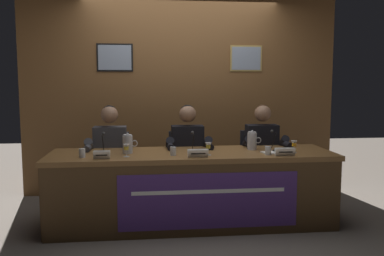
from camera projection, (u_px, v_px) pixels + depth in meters
The scene contains 24 objects.
ground_plane at pixel (192, 223), 4.32m from camera, with size 12.00×12.00×0.00m, color #70665B.
wall_back_panelled at pixel (181, 94), 5.45m from camera, with size 4.10×0.14×2.60m.
conference_table at pixel (194, 178), 4.15m from camera, with size 2.90×0.81×0.75m.
chair_left at pixel (112, 173), 4.76m from camera, with size 0.44×0.45×0.89m.
panelist_left at pixel (110, 152), 4.53m from camera, with size 0.51×0.48×1.21m.
nameplate_left at pixel (102, 155), 3.85m from camera, with size 0.15×0.06×0.08m.
juice_glass_left at pixel (126, 148), 3.96m from camera, with size 0.06×0.06×0.12m.
water_cup_left at pixel (82, 153), 3.94m from camera, with size 0.06×0.06×0.08m.
microphone_left at pixel (103, 147), 4.09m from camera, with size 0.06×0.17×0.22m.
chair_center at pixel (187, 171), 4.85m from camera, with size 0.44×0.45×0.89m.
panelist_center at pixel (188, 151), 4.62m from camera, with size 0.51×0.48×1.21m.
nameplate_center at pixel (198, 153), 3.93m from camera, with size 0.20×0.06×0.08m.
juice_glass_center at pixel (208, 146), 4.05m from camera, with size 0.06×0.06×0.12m.
water_cup_center at pixel (173, 152), 4.04m from camera, with size 0.06×0.06×0.08m.
microphone_center at pixel (193, 146), 4.15m from camera, with size 0.06×0.17×0.22m.
chair_right at pixel (258, 169), 4.94m from camera, with size 0.44×0.45×0.89m.
panelist_right at pixel (264, 149), 4.72m from camera, with size 0.51×0.48×1.21m.
nameplate_right at pixel (285, 152), 4.02m from camera, with size 0.20×0.06×0.08m.
juice_glass_right at pixel (294, 144), 4.19m from camera, with size 0.06×0.06×0.12m.
water_cup_right at pixel (268, 151), 4.07m from camera, with size 0.06×0.06×0.08m.
microphone_right at pixel (274, 144), 4.28m from camera, with size 0.06×0.17×0.22m.
water_pitcher_left_side at pixel (128, 144), 4.16m from camera, with size 0.15×0.10×0.21m.
water_pitcher_right_side at pixel (252, 141), 4.39m from camera, with size 0.15×0.10×0.21m.
document_stack_right at pixel (273, 153), 4.17m from camera, with size 0.23×0.18×0.01m.
Camera 1 is at (-0.46, -4.15, 1.47)m, focal length 38.63 mm.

